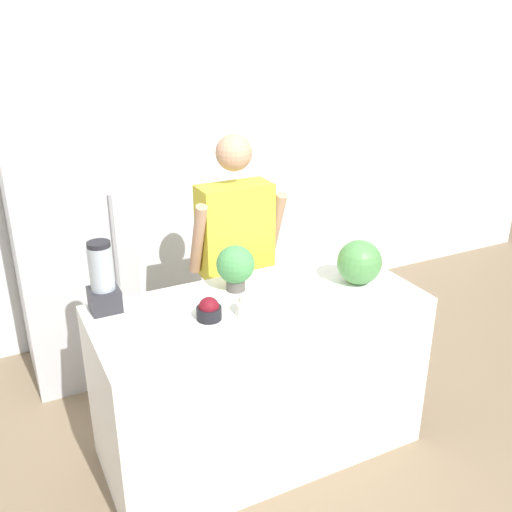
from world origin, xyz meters
TOP-DOWN VIEW (x-y plane):
  - ground_plane at (0.00, 0.00)m, footprint 14.00×14.00m
  - wall_back at (0.00, 2.11)m, footprint 8.00×0.06m
  - counter_island at (0.00, 0.39)m, footprint 1.74×0.78m
  - refrigerator at (-0.74, 1.71)m, footprint 0.71×0.71m
  - person at (0.17, 1.06)m, footprint 0.60×0.27m
  - cutting_board at (0.60, 0.32)m, footprint 0.33×0.28m
  - watermelon at (0.59, 0.33)m, footprint 0.25×0.25m
  - bowl_cherries at (-0.30, 0.34)m, footprint 0.13×0.13m
  - bowl_cream at (-0.10, 0.31)m, footprint 0.14×0.14m
  - blender at (-0.74, 0.67)m, footprint 0.15×0.15m
  - potted_plant at (-0.05, 0.58)m, footprint 0.21×0.21m

SIDE VIEW (x-z plane):
  - ground_plane at x=0.00m, z-range 0.00..0.00m
  - counter_island at x=0.00m, z-range 0.00..0.95m
  - refrigerator at x=-0.74m, z-range 0.00..1.73m
  - person at x=0.17m, z-range 0.02..1.72m
  - cutting_board at x=0.60m, z-range 0.95..0.96m
  - bowl_cream at x=-0.10m, z-range 0.93..1.05m
  - bowl_cherries at x=-0.30m, z-range 0.94..1.05m
  - watermelon at x=0.59m, z-range 0.96..1.21m
  - potted_plant at x=-0.05m, z-range 0.96..1.22m
  - blender at x=-0.74m, z-range 0.93..1.30m
  - wall_back at x=0.00m, z-range 0.00..2.60m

